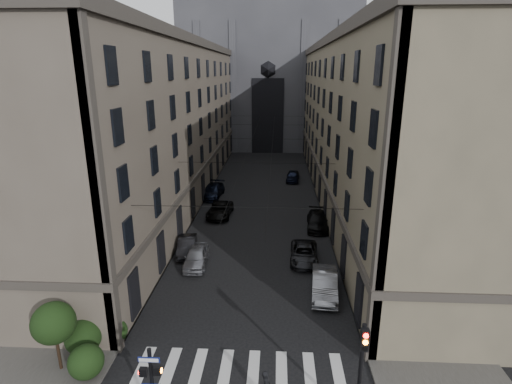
% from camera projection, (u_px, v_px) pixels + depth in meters
% --- Properties ---
extents(sidewalk_left, '(7.00, 80.00, 0.15)m').
position_uv_depth(sidewalk_left, '(181.00, 194.00, 51.44)').
color(sidewalk_left, '#383533').
rests_on(sidewalk_left, ground).
extents(sidewalk_right, '(7.00, 80.00, 0.15)m').
position_uv_depth(sidewalk_right, '(345.00, 197.00, 50.38)').
color(sidewalk_right, '#383533').
rests_on(sidewalk_right, ground).
extents(zebra_crossing, '(11.00, 3.20, 0.01)m').
position_uv_depth(zebra_crossing, '(239.00, 370.00, 21.32)').
color(zebra_crossing, beige).
rests_on(zebra_crossing, ground).
extents(building_left, '(13.60, 60.60, 18.85)m').
position_uv_depth(building_left, '(153.00, 122.00, 48.88)').
color(building_left, '#50463D').
rests_on(building_left, ground).
extents(building_right, '(13.60, 60.60, 18.85)m').
position_uv_depth(building_right, '(375.00, 123.00, 47.52)').
color(building_right, brown).
rests_on(building_right, ground).
extents(gothic_tower, '(35.00, 23.00, 58.00)m').
position_uv_depth(gothic_tower, '(269.00, 58.00, 82.94)').
color(gothic_tower, '#2D2D33').
rests_on(gothic_tower, ground).
extents(pedestrian_signal_left, '(1.02, 0.38, 4.00)m').
position_uv_depth(pedestrian_signal_left, '(152.00, 381.00, 17.48)').
color(pedestrian_signal_left, black).
rests_on(pedestrian_signal_left, ground).
extents(traffic_light_right, '(0.34, 0.50, 5.20)m').
position_uv_depth(traffic_light_right, '(362.00, 364.00, 17.14)').
color(traffic_light_right, black).
rests_on(traffic_light_right, ground).
extents(shrub_cluster, '(3.90, 4.40, 3.90)m').
position_uv_depth(shrub_cluster, '(76.00, 336.00, 21.24)').
color(shrub_cluster, black).
rests_on(shrub_cluster, sidewalk_left).
extents(tram_wires, '(14.00, 60.00, 0.43)m').
position_uv_depth(tram_wires, '(262.00, 140.00, 48.46)').
color(tram_wires, black).
rests_on(tram_wires, ground).
extents(car_left_near, '(1.94, 4.52, 1.52)m').
position_uv_depth(car_left_near, '(196.00, 257.00, 32.64)').
color(car_left_near, gray).
rests_on(car_left_near, ground).
extents(car_left_midnear, '(1.98, 4.38, 1.39)m').
position_uv_depth(car_left_midnear, '(187.00, 246.00, 34.82)').
color(car_left_midnear, black).
rests_on(car_left_midnear, ground).
extents(car_left_midfar, '(2.61, 5.32, 1.45)m').
position_uv_depth(car_left_midfar, '(220.00, 210.00, 43.67)').
color(car_left_midfar, black).
rests_on(car_left_midfar, ground).
extents(car_left_far, '(2.79, 5.72, 1.60)m').
position_uv_depth(car_left_far, '(213.00, 191.00, 50.30)').
color(car_left_far, black).
rests_on(car_left_far, ground).
extents(car_right_near, '(2.18, 5.13, 1.65)m').
position_uv_depth(car_right_near, '(325.00, 284.00, 28.32)').
color(car_right_near, gray).
rests_on(car_right_near, ground).
extents(car_right_midnear, '(2.50, 5.00, 1.36)m').
position_uv_depth(car_right_midnear, '(304.00, 253.00, 33.40)').
color(car_right_midnear, black).
rests_on(car_right_midnear, ground).
extents(car_right_midfar, '(2.41, 5.26, 1.49)m').
position_uv_depth(car_right_midfar, '(317.00, 221.00, 40.45)').
color(car_right_midfar, black).
rests_on(car_right_midfar, ground).
extents(car_right_far, '(2.18, 4.53, 1.49)m').
position_uv_depth(car_right_far, '(293.00, 176.00, 57.62)').
color(car_right_far, black).
rests_on(car_right_far, ground).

